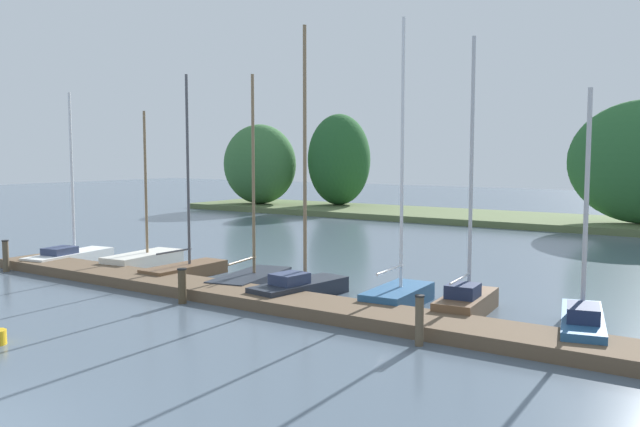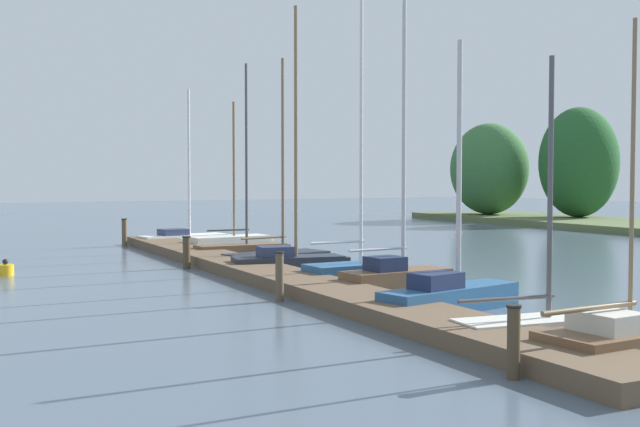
{
  "view_description": "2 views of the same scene",
  "coord_description": "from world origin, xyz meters",
  "px_view_note": "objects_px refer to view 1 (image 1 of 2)",
  "views": [
    {
      "loc": [
        10.54,
        -4.52,
        4.46
      ],
      "look_at": [
        -0.49,
        11.7,
        2.68
      ],
      "focal_mm": 37.28,
      "sensor_mm": 36.0,
      "label": 1
    },
    {
      "loc": [
        21.55,
        1.72,
        2.97
      ],
      "look_at": [
        -1.13,
        12.83,
        1.84
      ],
      "focal_mm": 44.91,
      "sensor_mm": 36.0,
      "label": 2
    }
  ],
  "objects_px": {
    "sailboat_4": "(302,283)",
    "sailboat_6": "(467,298)",
    "sailboat_3": "(253,275)",
    "sailboat_2": "(188,267)",
    "sailboat_0": "(71,254)",
    "sailboat_7": "(582,320)",
    "mooring_piling_1": "(182,286)",
    "sailboat_5": "(400,291)",
    "sailboat_1": "(146,258)",
    "mooring_piling_0": "(6,256)",
    "mooring_piling_2": "(419,320)"
  },
  "relations": [
    {
      "from": "sailboat_2",
      "to": "sailboat_5",
      "type": "height_order",
      "value": "sailboat_5"
    },
    {
      "from": "mooring_piling_0",
      "to": "mooring_piling_1",
      "type": "relative_size",
      "value": 1.14
    },
    {
      "from": "sailboat_3",
      "to": "sailboat_4",
      "type": "relative_size",
      "value": 0.85
    },
    {
      "from": "sailboat_3",
      "to": "sailboat_7",
      "type": "xyz_separation_m",
      "value": [
        10.84,
        -0.47,
        0.1
      ]
    },
    {
      "from": "sailboat_0",
      "to": "sailboat_1",
      "type": "height_order",
      "value": "sailboat_0"
    },
    {
      "from": "sailboat_4",
      "to": "mooring_piling_0",
      "type": "bearing_deg",
      "value": 110.48
    },
    {
      "from": "sailboat_3",
      "to": "sailboat_6",
      "type": "distance_m",
      "value": 7.67
    },
    {
      "from": "sailboat_5",
      "to": "sailboat_0",
      "type": "bearing_deg",
      "value": 88.96
    },
    {
      "from": "sailboat_1",
      "to": "sailboat_5",
      "type": "bearing_deg",
      "value": -97.44
    },
    {
      "from": "sailboat_3",
      "to": "sailboat_4",
      "type": "height_order",
      "value": "sailboat_4"
    },
    {
      "from": "sailboat_5",
      "to": "sailboat_7",
      "type": "bearing_deg",
      "value": -98.96
    },
    {
      "from": "sailboat_0",
      "to": "sailboat_4",
      "type": "distance_m",
      "value": 11.66
    },
    {
      "from": "sailboat_3",
      "to": "mooring_piling_1",
      "type": "distance_m",
      "value": 3.42
    },
    {
      "from": "sailboat_1",
      "to": "mooring_piling_1",
      "type": "relative_size",
      "value": 5.77
    },
    {
      "from": "sailboat_4",
      "to": "mooring_piling_2",
      "type": "xyz_separation_m",
      "value": [
        5.29,
        -2.67,
        0.15
      ]
    },
    {
      "from": "sailboat_2",
      "to": "sailboat_7",
      "type": "relative_size",
      "value": 1.2
    },
    {
      "from": "sailboat_1",
      "to": "sailboat_5",
      "type": "xyz_separation_m",
      "value": [
        11.29,
        -0.27,
        0.07
      ]
    },
    {
      "from": "sailboat_1",
      "to": "sailboat_3",
      "type": "distance_m",
      "value": 5.69
    },
    {
      "from": "sailboat_4",
      "to": "sailboat_5",
      "type": "bearing_deg",
      "value": -67.69
    },
    {
      "from": "sailboat_7",
      "to": "sailboat_5",
      "type": "bearing_deg",
      "value": 71.26
    },
    {
      "from": "mooring_piling_1",
      "to": "sailboat_4",
      "type": "bearing_deg",
      "value": 47.06
    },
    {
      "from": "mooring_piling_0",
      "to": "mooring_piling_1",
      "type": "height_order",
      "value": "mooring_piling_0"
    },
    {
      "from": "sailboat_0",
      "to": "sailboat_7",
      "type": "height_order",
      "value": "sailboat_0"
    },
    {
      "from": "mooring_piling_1",
      "to": "sailboat_6",
      "type": "bearing_deg",
      "value": 24.81
    },
    {
      "from": "sailboat_6",
      "to": "sailboat_1",
      "type": "bearing_deg",
      "value": 83.69
    },
    {
      "from": "sailboat_4",
      "to": "sailboat_5",
      "type": "height_order",
      "value": "sailboat_5"
    },
    {
      "from": "sailboat_6",
      "to": "sailboat_7",
      "type": "bearing_deg",
      "value": -105.21
    },
    {
      "from": "sailboat_0",
      "to": "sailboat_6",
      "type": "relative_size",
      "value": 0.91
    },
    {
      "from": "sailboat_4",
      "to": "sailboat_6",
      "type": "distance_m",
      "value": 5.14
    },
    {
      "from": "sailboat_4",
      "to": "mooring_piling_0",
      "type": "height_order",
      "value": "sailboat_4"
    },
    {
      "from": "sailboat_7",
      "to": "mooring_piling_0",
      "type": "height_order",
      "value": "sailboat_7"
    },
    {
      "from": "sailboat_0",
      "to": "sailboat_4",
      "type": "xyz_separation_m",
      "value": [
        11.66,
        -0.06,
        0.1
      ]
    },
    {
      "from": "sailboat_3",
      "to": "sailboat_2",
      "type": "bearing_deg",
      "value": 83.83
    },
    {
      "from": "sailboat_3",
      "to": "mooring_piling_1",
      "type": "relative_size",
      "value": 6.72
    },
    {
      "from": "sailboat_1",
      "to": "mooring_piling_0",
      "type": "bearing_deg",
      "value": 129.15
    },
    {
      "from": "sailboat_2",
      "to": "sailboat_4",
      "type": "distance_m",
      "value": 5.45
    },
    {
      "from": "sailboat_1",
      "to": "sailboat_7",
      "type": "xyz_separation_m",
      "value": [
        16.52,
        -0.74,
        0.06
      ]
    },
    {
      "from": "sailboat_1",
      "to": "sailboat_3",
      "type": "relative_size",
      "value": 0.86
    },
    {
      "from": "sailboat_3",
      "to": "sailboat_6",
      "type": "relative_size",
      "value": 0.93
    },
    {
      "from": "sailboat_3",
      "to": "sailboat_4",
      "type": "bearing_deg",
      "value": -117.77
    },
    {
      "from": "sailboat_1",
      "to": "sailboat_5",
      "type": "relative_size",
      "value": 0.73
    },
    {
      "from": "mooring_piling_1",
      "to": "mooring_piling_2",
      "type": "relative_size",
      "value": 0.88
    },
    {
      "from": "sailboat_0",
      "to": "sailboat_7",
      "type": "bearing_deg",
      "value": -98.86
    },
    {
      "from": "sailboat_0",
      "to": "sailboat_7",
      "type": "distance_m",
      "value": 19.9
    },
    {
      "from": "mooring_piling_1",
      "to": "sailboat_0",
      "type": "bearing_deg",
      "value": 163.59
    },
    {
      "from": "sailboat_7",
      "to": "sailboat_4",
      "type": "bearing_deg",
      "value": 78.43
    },
    {
      "from": "sailboat_4",
      "to": "mooring_piling_1",
      "type": "distance_m",
      "value": 3.62
    },
    {
      "from": "sailboat_1",
      "to": "sailboat_4",
      "type": "height_order",
      "value": "sailboat_4"
    },
    {
      "from": "sailboat_1",
      "to": "mooring_piling_2",
      "type": "xyz_separation_m",
      "value": [
        13.57,
        -3.69,
        0.26
      ]
    },
    {
      "from": "sailboat_6",
      "to": "mooring_piling_2",
      "type": "bearing_deg",
      "value": 178.15
    }
  ]
}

